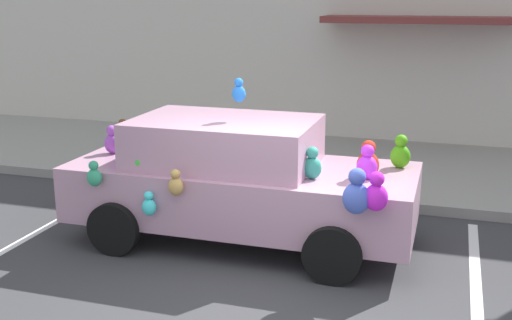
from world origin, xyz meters
TOP-DOWN VIEW (x-y plane):
  - ground_plane at (0.00, 0.00)m, footprint 60.00×60.00m
  - sidewalk at (0.00, 5.00)m, footprint 24.00×4.00m
  - parking_stripe_front at (2.00, 1.00)m, footprint 0.12×3.60m
  - parking_stripe_rear at (-3.43, 1.00)m, footprint 0.12×3.60m
  - plush_covered_car at (-0.83, 1.32)m, footprint 4.21×1.99m
  - teddy_bear_on_sidewalk at (-3.60, 3.64)m, footprint 0.43×0.35m

SIDE VIEW (x-z plane):
  - ground_plane at x=0.00m, z-range 0.00..0.00m
  - parking_stripe_front at x=2.00m, z-range 0.00..0.01m
  - parking_stripe_rear at x=-3.43m, z-range 0.00..0.01m
  - sidewalk at x=0.00m, z-range 0.00..0.15m
  - teddy_bear_on_sidewalk at x=-3.60m, z-range 0.12..0.93m
  - plush_covered_car at x=-0.83m, z-range -0.23..1.82m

